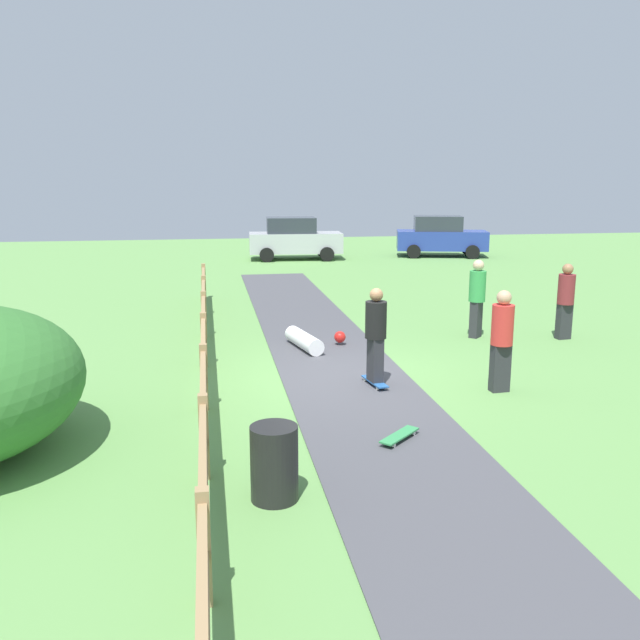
{
  "coord_description": "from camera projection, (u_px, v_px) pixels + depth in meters",
  "views": [
    {
      "loc": [
        -2.49,
        -11.8,
        3.69
      ],
      "look_at": [
        -0.37,
        0.67,
        1.0
      ],
      "focal_mm": 37.67,
      "sensor_mm": 36.0,
      "label": 1
    }
  ],
  "objects": [
    {
      "name": "bystander_maroon",
      "position": [
        566.0,
        298.0,
        15.47
      ],
      "size": [
        0.42,
        0.42,
        1.77
      ],
      "color": "#2D2D33",
      "rests_on": "ground_plane"
    },
    {
      "name": "bystander_green",
      "position": [
        477.0,
        295.0,
        15.62
      ],
      "size": [
        0.54,
        0.54,
        1.84
      ],
      "color": "#2D2D33",
      "rests_on": "ground_plane"
    },
    {
      "name": "bystander_red",
      "position": [
        502.0,
        336.0,
        11.63
      ],
      "size": [
        0.41,
        0.41,
        1.8
      ],
      "color": "#2D2D33",
      "rests_on": "ground_plane"
    },
    {
      "name": "asphalt_path",
      "position": [
        346.0,
        378.0,
        12.55
      ],
      "size": [
        2.4,
        28.0,
        0.02
      ],
      "primitive_type": "cube",
      "color": "#47474C",
      "rests_on": "ground_plane"
    },
    {
      "name": "trash_bin",
      "position": [
        274.0,
        463.0,
        7.77
      ],
      "size": [
        0.56,
        0.56,
        0.9
      ],
      "primitive_type": "cylinder",
      "color": "black",
      "rests_on": "ground_plane"
    },
    {
      "name": "wooden_fence",
      "position": [
        204.0,
        350.0,
        11.99
      ],
      "size": [
        0.12,
        18.12,
        1.1
      ],
      "color": "#997A51",
      "rests_on": "ground_plane"
    },
    {
      "name": "ground_plane",
      "position": [
        346.0,
        379.0,
        12.55
      ],
      "size": [
        60.0,
        60.0,
        0.0
      ],
      "primitive_type": "plane",
      "color": "#60934C"
    },
    {
      "name": "skater_fallen",
      "position": [
        307.0,
        340.0,
        14.7
      ],
      "size": [
        1.31,
        1.53,
        0.36
      ],
      "color": "white",
      "rests_on": "asphalt_path"
    },
    {
      "name": "skateboard_loose",
      "position": [
        400.0,
        436.0,
        9.56
      ],
      "size": [
        0.72,
        0.7,
        0.08
      ],
      "color": "#338C4C",
      "rests_on": "asphalt_path"
    },
    {
      "name": "parked_car_blue",
      "position": [
        441.0,
        236.0,
        31.81
      ],
      "size": [
        4.49,
        2.76,
        1.92
      ],
      "color": "#283D99",
      "rests_on": "ground_plane"
    },
    {
      "name": "skater_riding",
      "position": [
        376.0,
        332.0,
        11.9
      ],
      "size": [
        0.44,
        0.82,
        1.77
      ],
      "color": "#265999",
      "rests_on": "asphalt_path"
    },
    {
      "name": "parked_car_silver",
      "position": [
        294.0,
        238.0,
        30.66
      ],
      "size": [
        4.29,
        2.19,
        1.92
      ],
      "color": "#B7B7BC",
      "rests_on": "ground_plane"
    }
  ]
}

